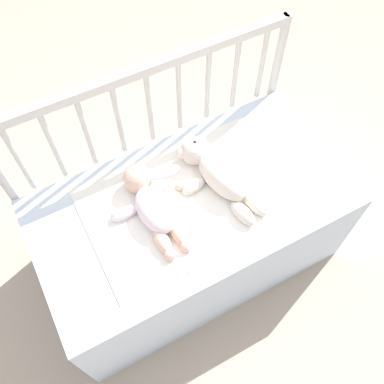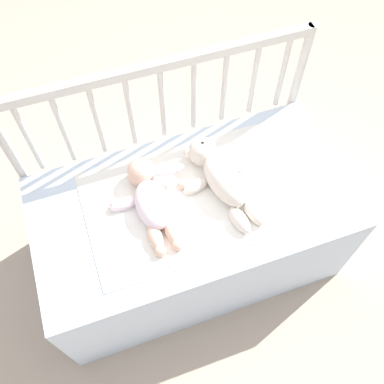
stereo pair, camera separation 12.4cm
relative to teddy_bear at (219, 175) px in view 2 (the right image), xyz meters
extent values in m
plane|color=tan|center=(-0.12, -0.04, -0.55)|extent=(12.00, 12.00, 0.00)
cube|color=silver|center=(-0.12, -0.04, -0.30)|extent=(1.21, 0.64, 0.50)
cylinder|color=beige|center=(-0.71, 0.30, -0.11)|extent=(0.04, 0.04, 0.89)
cylinder|color=beige|center=(0.46, 0.30, -0.11)|extent=(0.04, 0.04, 0.89)
cube|color=beige|center=(-0.12, 0.30, 0.32)|extent=(1.18, 0.03, 0.04)
cylinder|color=beige|center=(-0.63, 0.30, 0.12)|extent=(0.02, 0.02, 0.35)
cylinder|color=beige|center=(-0.50, 0.30, 0.12)|extent=(0.02, 0.02, 0.35)
cylinder|color=beige|center=(-0.38, 0.30, 0.12)|extent=(0.02, 0.02, 0.35)
cylinder|color=beige|center=(-0.25, 0.30, 0.12)|extent=(0.02, 0.02, 0.35)
cylinder|color=beige|center=(-0.12, 0.30, 0.12)|extent=(0.02, 0.02, 0.35)
cylinder|color=beige|center=(0.00, 0.30, 0.12)|extent=(0.02, 0.02, 0.35)
cylinder|color=beige|center=(0.13, 0.30, 0.12)|extent=(0.02, 0.02, 0.35)
cylinder|color=beige|center=(0.26, 0.30, 0.12)|extent=(0.02, 0.02, 0.35)
cylinder|color=beige|center=(0.38, 0.30, 0.12)|extent=(0.02, 0.02, 0.35)
cube|color=white|center=(-0.13, -0.04, -0.05)|extent=(0.78, 0.50, 0.01)
ellipsoid|color=silver|center=(0.01, -0.04, 0.00)|extent=(0.16, 0.25, 0.11)
sphere|color=silver|center=(-0.02, 0.12, 0.01)|extent=(0.11, 0.11, 0.11)
sphere|color=tan|center=(-0.02, 0.12, 0.04)|extent=(0.05, 0.05, 0.05)
sphere|color=black|center=(-0.02, 0.12, 0.06)|extent=(0.02, 0.02, 0.02)
sphere|color=silver|center=(-0.07, 0.13, 0.01)|extent=(0.05, 0.05, 0.05)
sphere|color=silver|center=(0.02, 0.15, 0.01)|extent=(0.05, 0.05, 0.05)
ellipsoid|color=silver|center=(-0.09, 0.00, -0.02)|extent=(0.11, 0.07, 0.05)
ellipsoid|color=silver|center=(0.09, 0.03, -0.02)|extent=(0.11, 0.07, 0.05)
ellipsoid|color=silver|center=(0.01, -0.19, -0.02)|extent=(0.08, 0.13, 0.05)
ellipsoid|color=silver|center=(0.07, -0.18, -0.02)|extent=(0.08, 0.13, 0.05)
ellipsoid|color=white|center=(-0.27, -0.04, 0.00)|extent=(0.13, 0.21, 0.09)
sphere|color=beige|center=(-0.27, 0.11, 0.00)|extent=(0.11, 0.11, 0.11)
ellipsoid|color=white|center=(-0.37, 0.01, -0.03)|extent=(0.12, 0.05, 0.05)
ellipsoid|color=white|center=(-0.18, 0.06, 0.03)|extent=(0.12, 0.05, 0.05)
sphere|color=beige|center=(-0.40, 0.02, -0.03)|extent=(0.04, 0.04, 0.04)
sphere|color=beige|center=(-0.14, 0.02, -0.03)|extent=(0.04, 0.04, 0.04)
ellipsoid|color=beige|center=(-0.30, -0.15, -0.02)|extent=(0.05, 0.12, 0.05)
ellipsoid|color=beige|center=(-0.24, -0.15, -0.02)|extent=(0.05, 0.12, 0.05)
sphere|color=beige|center=(-0.30, -0.21, -0.03)|extent=(0.04, 0.04, 0.04)
sphere|color=beige|center=(-0.24, -0.21, -0.03)|extent=(0.04, 0.04, 0.04)
camera|label=1|loc=(-0.51, -0.76, 1.34)|focal=40.00mm
camera|label=2|loc=(-0.39, -0.81, 1.34)|focal=40.00mm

